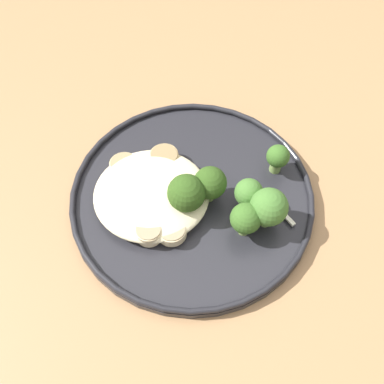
{
  "coord_description": "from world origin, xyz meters",
  "views": [
    {
      "loc": [
        0.05,
        -0.27,
        1.23
      ],
      "look_at": [
        0.05,
        0.02,
        0.76
      ],
      "focal_mm": 44.14,
      "sensor_mm": 36.0,
      "label": 1
    }
  ],
  "objects_px": {
    "seared_scallop_left_edge": "(137,203)",
    "broccoli_floret_left_leaning": "(186,193)",
    "broccoli_floret_split_head": "(278,157)",
    "seared_scallop_tilted_round": "(164,158)",
    "dinner_plate": "(192,197)",
    "broccoli_floret_rear_charred": "(269,207)",
    "seared_scallop_center_golden": "(124,166)",
    "seared_scallop_front_small": "(154,193)",
    "seared_scallop_on_noodles": "(181,192)",
    "broccoli_floret_small_sprig": "(210,183)",
    "broccoli_floret_right_tilted": "(249,193)",
    "seared_scallop_half_hidden": "(172,231)",
    "seared_scallop_rear_pale": "(149,232)",
    "broccoli_floret_front_edge": "(246,219)"
  },
  "relations": [
    {
      "from": "broccoli_floret_left_leaning",
      "to": "broccoli_floret_right_tilted",
      "type": "xyz_separation_m",
      "value": [
        0.07,
        0.0,
        -0.01
      ]
    },
    {
      "from": "broccoli_floret_right_tilted",
      "to": "seared_scallop_left_edge",
      "type": "bearing_deg",
      "value": -178.34
    },
    {
      "from": "seared_scallop_on_noodles",
      "to": "broccoli_floret_split_head",
      "type": "height_order",
      "value": "broccoli_floret_split_head"
    },
    {
      "from": "broccoli_floret_small_sprig",
      "to": "broccoli_floret_right_tilted",
      "type": "bearing_deg",
      "value": -13.58
    },
    {
      "from": "seared_scallop_left_edge",
      "to": "seared_scallop_tilted_round",
      "type": "distance_m",
      "value": 0.07
    },
    {
      "from": "seared_scallop_rear_pale",
      "to": "broccoli_floret_split_head",
      "type": "height_order",
      "value": "broccoli_floret_split_head"
    },
    {
      "from": "seared_scallop_left_edge",
      "to": "broccoli_floret_small_sprig",
      "type": "height_order",
      "value": "broccoli_floret_small_sprig"
    },
    {
      "from": "dinner_plate",
      "to": "seared_scallop_center_golden",
      "type": "distance_m",
      "value": 0.09
    },
    {
      "from": "seared_scallop_left_edge",
      "to": "broccoli_floret_front_edge",
      "type": "height_order",
      "value": "broccoli_floret_front_edge"
    },
    {
      "from": "dinner_plate",
      "to": "seared_scallop_rear_pale",
      "type": "xyz_separation_m",
      "value": [
        -0.05,
        -0.05,
        0.01
      ]
    },
    {
      "from": "seared_scallop_front_small",
      "to": "seared_scallop_tilted_round",
      "type": "height_order",
      "value": "seared_scallop_tilted_round"
    },
    {
      "from": "seared_scallop_front_small",
      "to": "broccoli_floret_right_tilted",
      "type": "bearing_deg",
      "value": -5.36
    },
    {
      "from": "dinner_plate",
      "to": "seared_scallop_on_noodles",
      "type": "height_order",
      "value": "seared_scallop_on_noodles"
    },
    {
      "from": "broccoli_floret_rear_charred",
      "to": "broccoli_floret_small_sprig",
      "type": "bearing_deg",
      "value": 152.6
    },
    {
      "from": "seared_scallop_rear_pale",
      "to": "broccoli_floret_right_tilted",
      "type": "bearing_deg",
      "value": 20.58
    },
    {
      "from": "seared_scallop_left_edge",
      "to": "broccoli_floret_left_leaning",
      "type": "distance_m",
      "value": 0.06
    },
    {
      "from": "seared_scallop_on_noodles",
      "to": "broccoli_floret_split_head",
      "type": "bearing_deg",
      "value": 19.82
    },
    {
      "from": "seared_scallop_on_noodles",
      "to": "broccoli_floret_split_head",
      "type": "distance_m",
      "value": 0.12
    },
    {
      "from": "dinner_plate",
      "to": "seared_scallop_center_golden",
      "type": "xyz_separation_m",
      "value": [
        -0.08,
        0.04,
        0.01
      ]
    },
    {
      "from": "seared_scallop_front_small",
      "to": "broccoli_floret_rear_charred",
      "type": "bearing_deg",
      "value": -14.21
    },
    {
      "from": "seared_scallop_tilted_round",
      "to": "broccoli_floret_small_sprig",
      "type": "relative_size",
      "value": 0.68
    },
    {
      "from": "dinner_plate",
      "to": "seared_scallop_front_small",
      "type": "distance_m",
      "value": 0.05
    },
    {
      "from": "seared_scallop_center_golden",
      "to": "seared_scallop_front_small",
      "type": "distance_m",
      "value": 0.05
    },
    {
      "from": "seared_scallop_center_golden",
      "to": "seared_scallop_front_small",
      "type": "xyz_separation_m",
      "value": [
        0.04,
        -0.04,
        0.0
      ]
    },
    {
      "from": "dinner_plate",
      "to": "broccoli_floret_rear_charred",
      "type": "distance_m",
      "value": 0.1
    },
    {
      "from": "seared_scallop_center_golden",
      "to": "seared_scallop_tilted_round",
      "type": "xyz_separation_m",
      "value": [
        0.05,
        0.01,
        0.0
      ]
    },
    {
      "from": "dinner_plate",
      "to": "broccoli_floret_rear_charred",
      "type": "bearing_deg",
      "value": -22.7
    },
    {
      "from": "seared_scallop_on_noodles",
      "to": "broccoli_floret_split_head",
      "type": "xyz_separation_m",
      "value": [
        0.12,
        0.04,
        0.01
      ]
    },
    {
      "from": "seared_scallop_front_small",
      "to": "broccoli_floret_right_tilted",
      "type": "height_order",
      "value": "broccoli_floret_right_tilted"
    },
    {
      "from": "broccoli_floret_front_edge",
      "to": "seared_scallop_front_small",
      "type": "bearing_deg",
      "value": 157.08
    },
    {
      "from": "seared_scallop_left_edge",
      "to": "broccoli_floret_rear_charred",
      "type": "height_order",
      "value": "broccoli_floret_rear_charred"
    },
    {
      "from": "seared_scallop_front_small",
      "to": "broccoli_floret_left_leaning",
      "type": "relative_size",
      "value": 0.51
    },
    {
      "from": "seared_scallop_center_golden",
      "to": "broccoli_floret_small_sprig",
      "type": "bearing_deg",
      "value": -20.43
    },
    {
      "from": "seared_scallop_rear_pale",
      "to": "dinner_plate",
      "type": "bearing_deg",
      "value": 49.07
    },
    {
      "from": "dinner_plate",
      "to": "broccoli_floret_left_leaning",
      "type": "relative_size",
      "value": 5.07
    },
    {
      "from": "dinner_plate",
      "to": "seared_scallop_half_hidden",
      "type": "bearing_deg",
      "value": -113.13
    },
    {
      "from": "seared_scallop_on_noodles",
      "to": "broccoli_floret_left_leaning",
      "type": "relative_size",
      "value": 0.45
    },
    {
      "from": "seared_scallop_left_edge",
      "to": "broccoli_floret_right_tilted",
      "type": "height_order",
      "value": "broccoli_floret_right_tilted"
    },
    {
      "from": "seared_scallop_rear_pale",
      "to": "seared_scallop_half_hidden",
      "type": "height_order",
      "value": "seared_scallop_rear_pale"
    },
    {
      "from": "broccoli_floret_split_head",
      "to": "seared_scallop_tilted_round",
      "type": "bearing_deg",
      "value": 177.18
    },
    {
      "from": "seared_scallop_on_noodles",
      "to": "broccoli_floret_rear_charred",
      "type": "distance_m",
      "value": 0.11
    },
    {
      "from": "seared_scallop_tilted_round",
      "to": "dinner_plate",
      "type": "bearing_deg",
      "value": -53.75
    },
    {
      "from": "seared_scallop_half_hidden",
      "to": "broccoli_floret_front_edge",
      "type": "relative_size",
      "value": 0.71
    },
    {
      "from": "seared_scallop_left_edge",
      "to": "broccoli_floret_right_tilted",
      "type": "bearing_deg",
      "value": 1.66
    },
    {
      "from": "seared_scallop_tilted_round",
      "to": "broccoli_floret_left_leaning",
      "type": "xyz_separation_m",
      "value": [
        0.03,
        -0.06,
        0.02
      ]
    },
    {
      "from": "broccoli_floret_left_leaning",
      "to": "broccoli_floret_split_head",
      "type": "xyz_separation_m",
      "value": [
        0.11,
        0.06,
        -0.01
      ]
    },
    {
      "from": "seared_scallop_half_hidden",
      "to": "broccoli_floret_split_head",
      "type": "height_order",
      "value": "broccoli_floret_split_head"
    },
    {
      "from": "seared_scallop_tilted_round",
      "to": "broccoli_floret_rear_charred",
      "type": "distance_m",
      "value": 0.15
    },
    {
      "from": "seared_scallop_rear_pale",
      "to": "broccoli_floret_left_leaning",
      "type": "xyz_separation_m",
      "value": [
        0.04,
        0.04,
        0.02
      ]
    },
    {
      "from": "broccoli_floret_split_head",
      "to": "seared_scallop_rear_pale",
      "type": "bearing_deg",
      "value": -147.54
    }
  ]
}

